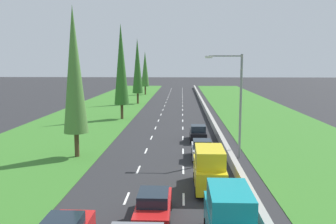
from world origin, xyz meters
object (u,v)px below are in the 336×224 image
at_px(yellow_van_right_lane, 209,169).
at_px(poplar_tree_fourth, 137,66).
at_px(black_hatchback_right_lane, 198,133).
at_px(red_sedan_centre_lane, 154,206).
at_px(silver_hatchback_right_lane, 202,149).
at_px(teal_van_right_lane, 229,218).
at_px(poplar_tree_third, 121,65).
at_px(poplar_tree_fifth, 145,69).
at_px(poplar_tree_second, 74,70).
at_px(street_light_mast, 237,98).

bearing_deg(yellow_van_right_lane, poplar_tree_fourth, 102.30).
xyz_separation_m(black_hatchback_right_lane, red_sedan_centre_lane, (-3.20, -19.70, -0.02)).
distance_m(silver_hatchback_right_lane, black_hatchback_right_lane, 7.23).
bearing_deg(teal_van_right_lane, black_hatchback_right_lane, 90.94).
relative_size(poplar_tree_third, poplar_tree_fifth, 1.23).
relative_size(poplar_tree_second, poplar_tree_fourth, 1.00).
xyz_separation_m(poplar_tree_fourth, street_light_mast, (13.69, -41.38, -2.40)).
height_order(teal_van_right_lane, black_hatchback_right_lane, teal_van_right_lane).
relative_size(black_hatchback_right_lane, poplar_tree_fourth, 0.30).
height_order(teal_van_right_lane, poplar_tree_third, poplar_tree_third).
height_order(teal_van_right_lane, poplar_tree_fourth, poplar_tree_fourth).
bearing_deg(silver_hatchback_right_lane, red_sedan_centre_lane, -104.38).
height_order(black_hatchback_right_lane, poplar_tree_fifth, poplar_tree_fifth).
relative_size(teal_van_right_lane, poplar_tree_fifth, 0.43).
xyz_separation_m(yellow_van_right_lane, red_sedan_centre_lane, (-3.26, -4.90, -0.59)).
height_order(poplar_tree_second, poplar_tree_third, poplar_tree_third).
xyz_separation_m(yellow_van_right_lane, black_hatchback_right_lane, (-0.06, 14.80, -0.56)).
xyz_separation_m(silver_hatchback_right_lane, street_light_mast, (2.97, 0.49, 4.40)).
xyz_separation_m(red_sedan_centre_lane, poplar_tree_third, (-7.42, 34.34, 7.22)).
relative_size(black_hatchback_right_lane, poplar_tree_fifth, 0.34).
relative_size(poplar_tree_second, street_light_mast, 1.46).
xyz_separation_m(red_sedan_centre_lane, poplar_tree_second, (-7.80, 12.68, 6.81)).
bearing_deg(teal_van_right_lane, poplar_tree_fourth, 101.01).
xyz_separation_m(red_sedan_centre_lane, poplar_tree_fifth, (-8.16, 75.55, 5.92)).
bearing_deg(silver_hatchback_right_lane, street_light_mast, 9.43).
height_order(teal_van_right_lane, street_light_mast, street_light_mast).
bearing_deg(poplar_tree_third, poplar_tree_second, -91.01).
bearing_deg(poplar_tree_fifth, street_light_mast, -77.10).
relative_size(black_hatchback_right_lane, red_sedan_centre_lane, 0.87).
xyz_separation_m(poplar_tree_second, poplar_tree_fourth, (0.28, 41.66, 0.01)).
height_order(yellow_van_right_lane, poplar_tree_third, poplar_tree_third).
relative_size(silver_hatchback_right_lane, black_hatchback_right_lane, 1.00).
xyz_separation_m(teal_van_right_lane, poplar_tree_fourth, (-11.09, 56.99, 6.23)).
bearing_deg(poplar_tree_fifth, teal_van_right_lane, -81.47).
xyz_separation_m(silver_hatchback_right_lane, poplar_tree_fourth, (-10.72, 41.88, 6.80)).
bearing_deg(poplar_tree_fourth, black_hatchback_right_lane, -72.81).
distance_m(silver_hatchback_right_lane, poplar_tree_fourth, 43.76).
height_order(poplar_tree_second, poplar_tree_fifth, poplar_tree_second).
relative_size(silver_hatchback_right_lane, red_sedan_centre_lane, 0.87).
bearing_deg(teal_van_right_lane, poplar_tree_third, 106.54).
relative_size(red_sedan_centre_lane, poplar_tree_fourth, 0.34).
bearing_deg(black_hatchback_right_lane, teal_van_right_lane, -89.06).
bearing_deg(poplar_tree_fourth, poplar_tree_fifth, 91.73).
xyz_separation_m(yellow_van_right_lane, poplar_tree_third, (-10.68, 29.45, 6.63)).
relative_size(poplar_tree_fourth, street_light_mast, 1.46).
relative_size(yellow_van_right_lane, silver_hatchback_right_lane, 1.26).
bearing_deg(black_hatchback_right_lane, poplar_tree_second, -147.46).
distance_m(yellow_van_right_lane, street_light_mast, 9.39).
bearing_deg(street_light_mast, poplar_tree_second, -178.85).
distance_m(teal_van_right_lane, poplar_tree_third, 39.15).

